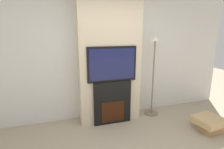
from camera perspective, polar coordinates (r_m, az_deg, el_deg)
name	(u,v)px	position (r m, az deg, el deg)	size (l,w,h in m)	color
wall_back	(106,56)	(3.80, -1.92, 6.07)	(6.00, 0.06, 2.70)	silver
chimney_breast	(109,57)	(3.58, -0.95, 5.62)	(1.26, 0.40, 2.70)	beige
fireplace	(112,102)	(3.64, 0.01, -9.08)	(0.77, 0.15, 0.90)	black
television	(112,64)	(3.41, 0.02, 3.39)	(0.99, 0.07, 0.69)	black
floor_lamp	(154,69)	(3.95, 13.43, 1.76)	(0.31, 0.31, 1.77)	#726651
box_stack	(210,123)	(3.93, 29.25, -13.76)	(0.56, 0.53, 0.28)	tan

